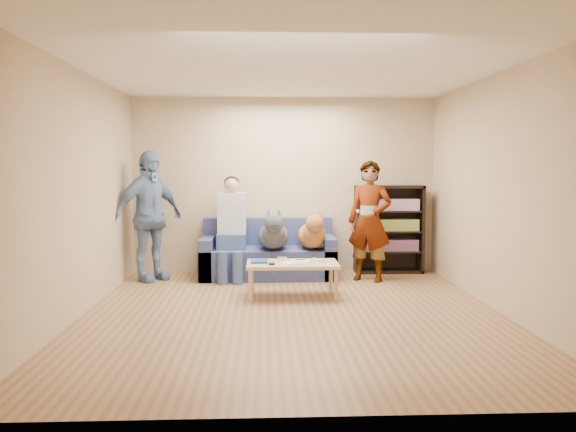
{
  "coord_description": "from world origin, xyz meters",
  "views": [
    {
      "loc": [
        -0.3,
        -5.9,
        1.57
      ],
      "look_at": [
        0.0,
        1.2,
        0.95
      ],
      "focal_mm": 35.0,
      "sensor_mm": 36.0,
      "label": 1
    }
  ],
  "objects_px": {
    "notebook_blue": "(259,261)",
    "dog_gray": "(273,234)",
    "person_standing_right": "(370,221)",
    "coffee_table": "(292,266)",
    "camera_silver": "(282,259)",
    "person_standing_left": "(149,216)",
    "sofa": "(268,257)",
    "person_seated": "(232,224)",
    "dog_tan": "(312,234)",
    "bookshelf": "(389,227)"
  },
  "relations": [
    {
      "from": "person_standing_right",
      "to": "bookshelf",
      "type": "relative_size",
      "value": 1.28
    },
    {
      "from": "notebook_blue",
      "to": "person_seated",
      "type": "bearing_deg",
      "value": 109.51
    },
    {
      "from": "sofa",
      "to": "person_standing_right",
      "type": "bearing_deg",
      "value": -15.02
    },
    {
      "from": "person_standing_right",
      "to": "sofa",
      "type": "bearing_deg",
      "value": -168.11
    },
    {
      "from": "notebook_blue",
      "to": "dog_gray",
      "type": "relative_size",
      "value": 0.21
    },
    {
      "from": "person_standing_left",
      "to": "coffee_table",
      "type": "distance_m",
      "value": 2.28
    },
    {
      "from": "sofa",
      "to": "bookshelf",
      "type": "distance_m",
      "value": 1.86
    },
    {
      "from": "coffee_table",
      "to": "person_standing_left",
      "type": "bearing_deg",
      "value": 150.66
    },
    {
      "from": "dog_gray",
      "to": "coffee_table",
      "type": "distance_m",
      "value": 1.11
    },
    {
      "from": "notebook_blue",
      "to": "coffee_table",
      "type": "xyz_separation_m",
      "value": [
        0.4,
        -0.05,
        -0.06
      ]
    },
    {
      "from": "bookshelf",
      "to": "dog_gray",
      "type": "bearing_deg",
      "value": -164.51
    },
    {
      "from": "person_standing_right",
      "to": "notebook_blue",
      "type": "distance_m",
      "value": 1.79
    },
    {
      "from": "person_standing_right",
      "to": "coffee_table",
      "type": "xyz_separation_m",
      "value": [
        -1.11,
        -0.93,
        -0.46
      ]
    },
    {
      "from": "dog_gray",
      "to": "bookshelf",
      "type": "distance_m",
      "value": 1.79
    },
    {
      "from": "notebook_blue",
      "to": "bookshelf",
      "type": "height_order",
      "value": "bookshelf"
    },
    {
      "from": "camera_silver",
      "to": "sofa",
      "type": "relative_size",
      "value": 0.06
    },
    {
      "from": "camera_silver",
      "to": "dog_gray",
      "type": "xyz_separation_m",
      "value": [
        -0.09,
        0.94,
        0.2
      ]
    },
    {
      "from": "person_standing_left",
      "to": "camera_silver",
      "type": "distance_m",
      "value": 2.1
    },
    {
      "from": "dog_gray",
      "to": "person_standing_right",
      "type": "bearing_deg",
      "value": -5.62
    },
    {
      "from": "person_standing_right",
      "to": "camera_silver",
      "type": "bearing_deg",
      "value": -119.76
    },
    {
      "from": "person_standing_left",
      "to": "notebook_blue",
      "type": "distance_m",
      "value": 1.91
    },
    {
      "from": "camera_silver",
      "to": "person_seated",
      "type": "height_order",
      "value": "person_seated"
    },
    {
      "from": "coffee_table",
      "to": "bookshelf",
      "type": "bearing_deg",
      "value": 45.44
    },
    {
      "from": "person_seated",
      "to": "dog_tan",
      "type": "bearing_deg",
      "value": -4.18
    },
    {
      "from": "notebook_blue",
      "to": "dog_gray",
      "type": "height_order",
      "value": "dog_gray"
    },
    {
      "from": "person_standing_right",
      "to": "notebook_blue",
      "type": "relative_size",
      "value": 6.39
    },
    {
      "from": "person_standing_left",
      "to": "person_seated",
      "type": "distance_m",
      "value": 1.14
    },
    {
      "from": "camera_silver",
      "to": "person_standing_left",
      "type": "bearing_deg",
      "value": 151.94
    },
    {
      "from": "person_seated",
      "to": "coffee_table",
      "type": "distance_m",
      "value": 1.48
    },
    {
      "from": "camera_silver",
      "to": "dog_tan",
      "type": "xyz_separation_m",
      "value": [
        0.46,
        0.97,
        0.19
      ]
    },
    {
      "from": "dog_gray",
      "to": "coffee_table",
      "type": "xyz_separation_m",
      "value": [
        0.21,
        -1.06,
        -0.27
      ]
    },
    {
      "from": "person_standing_right",
      "to": "notebook_blue",
      "type": "bearing_deg",
      "value": -122.89
    },
    {
      "from": "dog_gray",
      "to": "dog_tan",
      "type": "relative_size",
      "value": 1.08
    },
    {
      "from": "notebook_blue",
      "to": "bookshelf",
      "type": "relative_size",
      "value": 0.2
    },
    {
      "from": "coffee_table",
      "to": "person_seated",
      "type": "bearing_deg",
      "value": 124.17
    },
    {
      "from": "notebook_blue",
      "to": "coffee_table",
      "type": "bearing_deg",
      "value": -7.13
    },
    {
      "from": "person_standing_right",
      "to": "dog_tan",
      "type": "height_order",
      "value": "person_standing_right"
    },
    {
      "from": "notebook_blue",
      "to": "dog_tan",
      "type": "xyz_separation_m",
      "value": [
        0.74,
        1.04,
        0.2
      ]
    },
    {
      "from": "notebook_blue",
      "to": "person_standing_left",
      "type": "bearing_deg",
      "value": 145.93
    },
    {
      "from": "person_standing_right",
      "to": "camera_silver",
      "type": "distance_m",
      "value": 1.52
    },
    {
      "from": "person_standing_left",
      "to": "sofa",
      "type": "distance_m",
      "value": 1.77
    },
    {
      "from": "camera_silver",
      "to": "coffee_table",
      "type": "xyz_separation_m",
      "value": [
        0.12,
        -0.12,
        -0.07
      ]
    },
    {
      "from": "dog_tan",
      "to": "bookshelf",
      "type": "xyz_separation_m",
      "value": [
        1.18,
        0.44,
        0.05
      ]
    },
    {
      "from": "notebook_blue",
      "to": "sofa",
      "type": "distance_m",
      "value": 1.27
    },
    {
      "from": "bookshelf",
      "to": "person_seated",
      "type": "bearing_deg",
      "value": -171.15
    },
    {
      "from": "camera_silver",
      "to": "sofa",
      "type": "xyz_separation_m",
      "value": [
        -0.17,
        1.18,
        -0.16
      ]
    },
    {
      "from": "person_standing_right",
      "to": "coffee_table",
      "type": "distance_m",
      "value": 1.52
    },
    {
      "from": "person_seated",
      "to": "dog_tan",
      "type": "relative_size",
      "value": 1.27
    },
    {
      "from": "dog_tan",
      "to": "bookshelf",
      "type": "height_order",
      "value": "bookshelf"
    },
    {
      "from": "person_standing_right",
      "to": "camera_silver",
      "type": "height_order",
      "value": "person_standing_right"
    }
  ]
}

